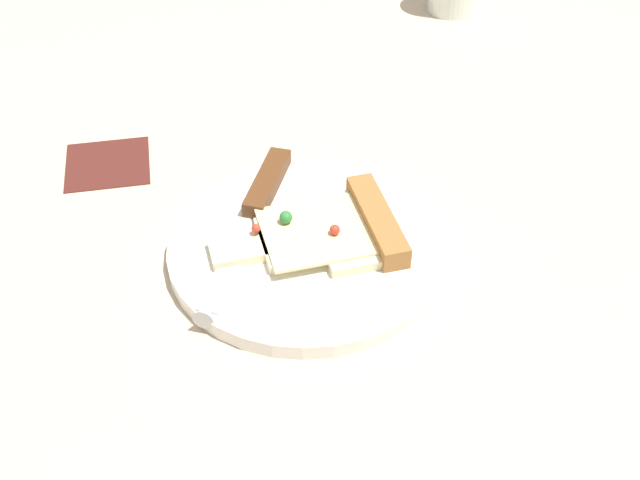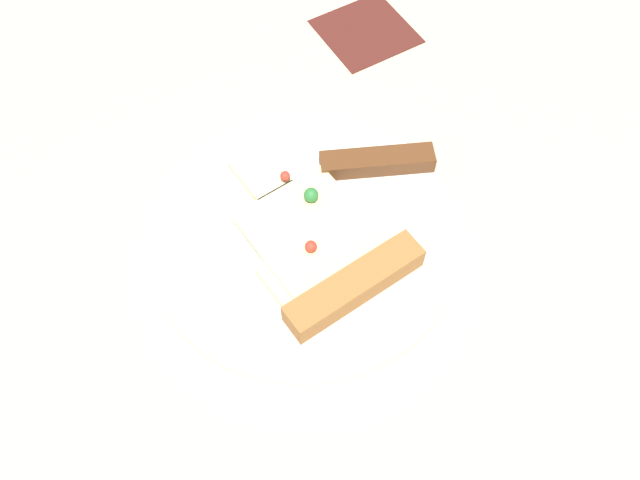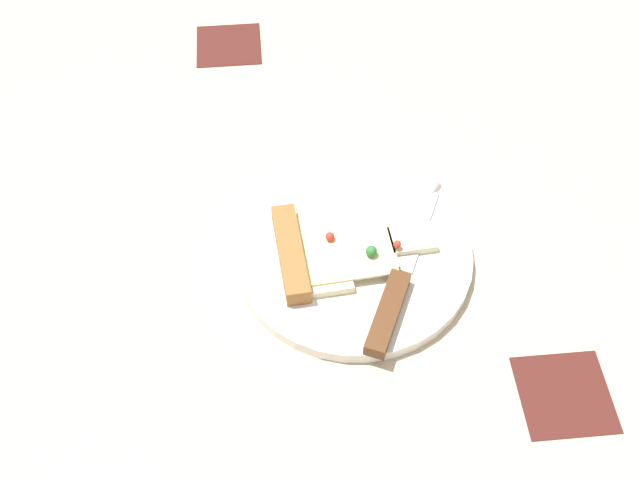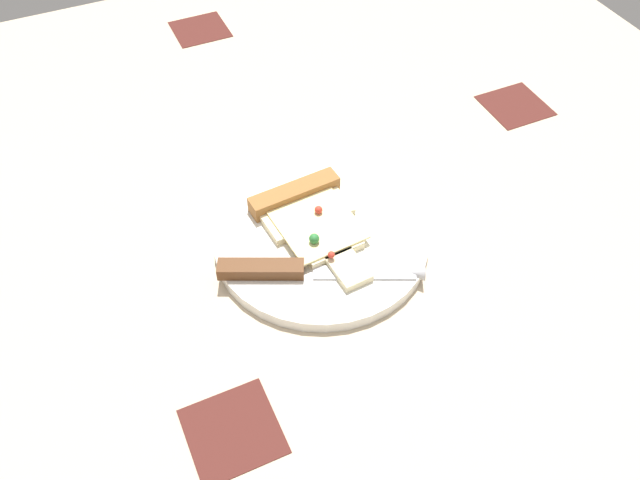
{
  "view_description": "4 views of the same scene",
  "coord_description": "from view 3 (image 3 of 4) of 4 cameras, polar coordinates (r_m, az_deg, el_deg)",
  "views": [
    {
      "loc": [
        -64.02,
        1.08,
        52.16
      ],
      "look_at": [
        -9.81,
        -9.07,
        3.31
      ],
      "focal_mm": 45.25,
      "sensor_mm": 36.0,
      "label": 1
    },
    {
      "loc": [
        -22.03,
        -34.56,
        49.57
      ],
      "look_at": [
        -7.72,
        -10.42,
        3.17
      ],
      "focal_mm": 38.09,
      "sensor_mm": 36.0,
      "label": 2
    },
    {
      "loc": [
        41.32,
        -16.33,
        69.58
      ],
      "look_at": [
        -8.83,
        -11.74,
        2.71
      ],
      "focal_mm": 42.94,
      "sensor_mm": 36.0,
      "label": 3
    },
    {
      "loc": [
        15.0,
        41.66,
        62.54
      ],
      "look_at": [
        -6.67,
        -5.75,
        3.77
      ],
      "focal_mm": 37.66,
      "sensor_mm": 36.0,
      "label": 4
    }
  ],
  "objects": [
    {
      "name": "ground_plane",
      "position": [
        0.84,
        8.61,
        -5.95
      ],
      "size": [
        156.91,
        156.91,
        3.0
      ],
      "color": "#C6B293",
      "rests_on": "ground"
    },
    {
      "name": "knife",
      "position": [
        0.82,
        5.96,
        -2.93
      ],
      "size": [
        22.69,
        11.91,
        2.45
      ],
      "rotation": [
        0.0,
        0.0,
        1.14
      ],
      "color": "silver",
      "rests_on": "plate"
    },
    {
      "name": "plate",
      "position": [
        0.85,
        2.51,
        -1.09
      ],
      "size": [
        26.27,
        26.27,
        1.57
      ],
      "primitive_type": "cylinder",
      "color": "white",
      "rests_on": "ground_plane"
    },
    {
      "name": "pizza_slice",
      "position": [
        0.83,
        0.79,
        -0.72
      ],
      "size": [
        12.17,
        17.97,
        2.55
      ],
      "rotation": [
        0.0,
        0.0,
        0.08
      ],
      "color": "beige",
      "rests_on": "plate"
    }
  ]
}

